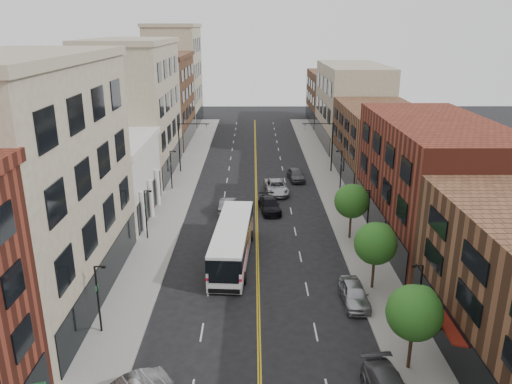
{
  "coord_description": "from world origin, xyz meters",
  "views": [
    {
      "loc": [
        -0.37,
        -22.01,
        20.47
      ],
      "look_at": [
        -0.1,
        24.01,
        5.0
      ],
      "focal_mm": 35.0,
      "sensor_mm": 36.0,
      "label": 1
    }
  ],
  "objects_px": {
    "city_bus": "(232,240)",
    "car_lane_c": "(296,175)",
    "car_parked_far": "(354,294)",
    "car_lane_b": "(276,187)",
    "car_lane_behind": "(228,205)",
    "car_lane_a": "(270,205)"
  },
  "relations": [
    {
      "from": "city_bus",
      "to": "car_lane_c",
      "type": "xyz_separation_m",
      "value": [
        7.78,
        24.6,
        -1.14
      ]
    },
    {
      "from": "city_bus",
      "to": "car_parked_far",
      "type": "xyz_separation_m",
      "value": [
        9.68,
        -7.54,
        -1.15
      ]
    },
    {
      "from": "car_lane_b",
      "to": "city_bus",
      "type": "bearing_deg",
      "value": -109.88
    },
    {
      "from": "car_lane_behind",
      "to": "car_parked_far",
      "type": "bearing_deg",
      "value": 120.53
    },
    {
      "from": "car_parked_far",
      "to": "car_lane_c",
      "type": "distance_m",
      "value": 32.2
    },
    {
      "from": "car_lane_a",
      "to": "car_lane_b",
      "type": "relative_size",
      "value": 0.89
    },
    {
      "from": "car_lane_a",
      "to": "car_lane_b",
      "type": "bearing_deg",
      "value": 73.23
    },
    {
      "from": "car_lane_behind",
      "to": "car_lane_a",
      "type": "xyz_separation_m",
      "value": [
        4.83,
        0.03,
        -0.02
      ]
    },
    {
      "from": "city_bus",
      "to": "car_lane_b",
      "type": "xyz_separation_m",
      "value": [
        4.84,
        19.04,
        -1.14
      ]
    },
    {
      "from": "car_lane_a",
      "to": "car_lane_c",
      "type": "relative_size",
      "value": 1.09
    },
    {
      "from": "city_bus",
      "to": "car_parked_far",
      "type": "distance_m",
      "value": 12.32
    },
    {
      "from": "city_bus",
      "to": "car_lane_a",
      "type": "height_order",
      "value": "city_bus"
    },
    {
      "from": "car_lane_behind",
      "to": "car_lane_c",
      "type": "bearing_deg",
      "value": -123.71
    },
    {
      "from": "car_lane_b",
      "to": "car_lane_c",
      "type": "height_order",
      "value": "car_lane_c"
    },
    {
      "from": "city_bus",
      "to": "car_lane_c",
      "type": "distance_m",
      "value": 25.82
    },
    {
      "from": "city_bus",
      "to": "car_lane_b",
      "type": "relative_size",
      "value": 2.24
    },
    {
      "from": "car_lane_behind",
      "to": "car_lane_c",
      "type": "relative_size",
      "value": 0.99
    },
    {
      "from": "car_parked_far",
      "to": "car_lane_c",
      "type": "relative_size",
      "value": 0.99
    },
    {
      "from": "city_bus",
      "to": "car_lane_b",
      "type": "height_order",
      "value": "city_bus"
    },
    {
      "from": "car_parked_far",
      "to": "car_lane_behind",
      "type": "xyz_separation_m",
      "value": [
        -10.73,
        20.01,
        -0.02
      ]
    },
    {
      "from": "car_parked_far",
      "to": "car_lane_a",
      "type": "distance_m",
      "value": 20.89
    },
    {
      "from": "car_lane_behind",
      "to": "car_lane_b",
      "type": "relative_size",
      "value": 0.81
    }
  ]
}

